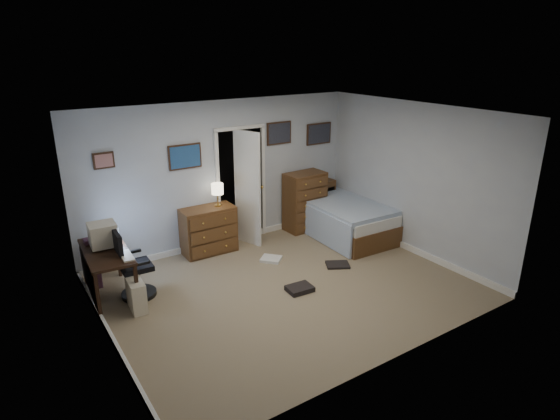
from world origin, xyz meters
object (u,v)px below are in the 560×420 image
object	(u,v)px
computer_desk	(101,263)
bed	(339,217)
low_dresser	(208,230)
office_chair	(133,272)
tall_dresser	(305,201)

from	to	relation	value
computer_desk	bed	size ratio (longest dim) A/B	0.57
low_dresser	bed	distance (m)	2.46
office_chair	low_dresser	distance (m)	1.72
office_chair	tall_dresser	distance (m)	3.59
bed	low_dresser	bearing A→B (deg)	168.74
office_chair	low_dresser	xyz separation A→B (m)	(1.52, 0.80, 0.01)
office_chair	bed	distance (m)	3.92
office_chair	low_dresser	world-z (taller)	office_chair
computer_desk	tall_dresser	distance (m)	3.91
computer_desk	bed	world-z (taller)	computer_desk
office_chair	computer_desk	bearing A→B (deg)	153.87
computer_desk	tall_dresser	world-z (taller)	tall_dresser
tall_dresser	bed	size ratio (longest dim) A/B	0.51
computer_desk	office_chair	xyz separation A→B (m)	(0.36, -0.19, -0.16)
office_chair	low_dresser	size ratio (longest dim) A/B	1.11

